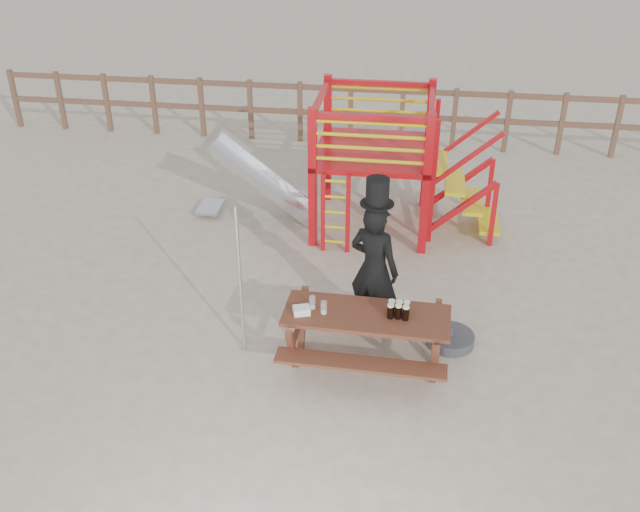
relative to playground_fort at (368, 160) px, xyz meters
The scene contains 10 objects.
ground 3.74m from the playground_fort, 91.99° to the right, with size 60.00×60.00×0.00m, color #C3B398.
back_fence 3.44m from the playground_fort, 92.08° to the left, with size 15.09×0.09×1.20m.
playground_fort is the anchor object (origin of this frame).
picnic_table 3.58m from the playground_fort, 85.23° to the right, with size 1.86×1.31×0.71m.
man_with_hat 2.82m from the playground_fort, 83.60° to the right, with size 0.73×0.63×2.01m.
metal_pole 3.60m from the playground_fort, 108.48° to the right, with size 0.04×0.04×1.87m, color #B2B2B7.
parasol_base 3.37m from the playground_fort, 66.93° to the right, with size 0.57×0.57×0.24m.
paper_bag 3.65m from the playground_fort, 96.53° to the right, with size 0.18×0.14×0.08m, color white.
stout_pints 3.58m from the playground_fort, 79.70° to the right, with size 0.24×0.17×0.17m.
empty_glasses 3.55m from the playground_fort, 93.95° to the right, with size 0.21×0.15×0.15m.
Camera 1 is at (0.83, -6.37, 5.16)m, focal length 40.00 mm.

